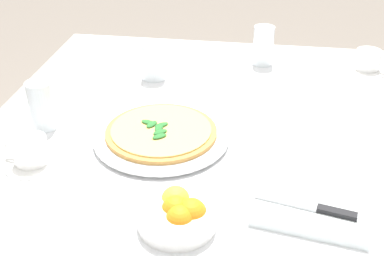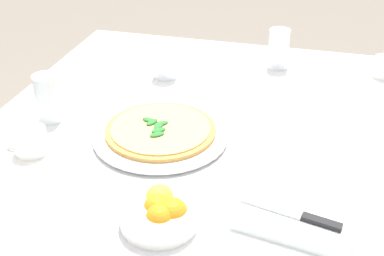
{
  "view_description": "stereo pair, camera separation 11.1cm",
  "coord_description": "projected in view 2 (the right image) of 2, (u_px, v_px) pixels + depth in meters",
  "views": [
    {
      "loc": [
        -0.09,
        1.08,
        1.38
      ],
      "look_at": [
        0.07,
        0.03,
        0.75
      ],
      "focal_mm": 47.08,
      "sensor_mm": 36.0,
      "label": 1
    },
    {
      "loc": [
        -0.2,
        1.06,
        1.38
      ],
      "look_at": [
        0.07,
        0.03,
        0.75
      ],
      "focal_mm": 47.08,
      "sensor_mm": 36.0,
      "label": 2
    }
  ],
  "objects": [
    {
      "name": "water_glass_right_edge",
      "position": [
        278.0,
        51.0,
        1.56
      ],
      "size": [
        0.06,
        0.06,
        0.12
      ],
      "color": "white",
      "rests_on": "dining_table"
    },
    {
      "name": "dining_table",
      "position": [
        221.0,
        171.0,
        1.32
      ],
      "size": [
        1.21,
        1.21,
        0.73
      ],
      "color": "white",
      "rests_on": "ground_plane"
    },
    {
      "name": "citrus_bowl",
      "position": [
        161.0,
        212.0,
        0.95
      ],
      "size": [
        0.15,
        0.15,
        0.07
      ],
      "color": "white",
      "rests_on": "dining_table"
    },
    {
      "name": "pizza_plate",
      "position": [
        161.0,
        134.0,
        1.22
      ],
      "size": [
        0.33,
        0.33,
        0.02
      ],
      "color": "white",
      "rests_on": "dining_table"
    },
    {
      "name": "coffee_cup_center_back",
      "position": [
        30.0,
        143.0,
        1.15
      ],
      "size": [
        0.13,
        0.13,
        0.07
      ],
      "color": "white",
      "rests_on": "dining_table"
    },
    {
      "name": "napkin_folded",
      "position": [
        296.0,
        220.0,
        0.96
      ],
      "size": [
        0.24,
        0.16,
        0.02
      ],
      "rotation": [
        0.0,
        0.0,
        -0.17
      ],
      "color": "white",
      "rests_on": "dining_table"
    },
    {
      "name": "pizza",
      "position": [
        160.0,
        129.0,
        1.22
      ],
      "size": [
        0.27,
        0.27,
        0.02
      ],
      "color": "#C68E47",
      "rests_on": "pizza_plate"
    },
    {
      "name": "water_glass_far_left",
      "position": [
        49.0,
        101.0,
        1.28
      ],
      "size": [
        0.07,
        0.07,
        0.12
      ],
      "color": "white",
      "rests_on": "dining_table"
    },
    {
      "name": "water_glass_far_right",
      "position": [
        166.0,
        61.0,
        1.51
      ],
      "size": [
        0.07,
        0.07,
        0.11
      ],
      "color": "white",
      "rests_on": "dining_table"
    },
    {
      "name": "dinner_knife",
      "position": [
        295.0,
        214.0,
        0.95
      ],
      "size": [
        0.19,
        0.06,
        0.01
      ],
      "rotation": [
        0.0,
        0.0,
        -0.22
      ],
      "color": "silver",
      "rests_on": "napkin_folded"
    }
  ]
}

